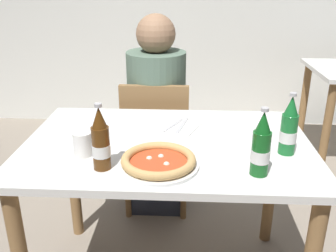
% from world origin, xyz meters
% --- Properties ---
extents(dining_table_main, '(1.20, 0.80, 0.75)m').
position_xyz_m(dining_table_main, '(0.00, 0.00, 0.64)').
color(dining_table_main, silver).
rests_on(dining_table_main, ground_plane).
extents(chair_behind_table, '(0.40, 0.40, 0.85)m').
position_xyz_m(chair_behind_table, '(-0.10, 0.61, 0.48)').
color(chair_behind_table, olive).
rests_on(chair_behind_table, ground_plane).
extents(diner_seated, '(0.34, 0.34, 1.21)m').
position_xyz_m(diner_seated, '(-0.10, 0.66, 0.58)').
color(diner_seated, '#2D3342').
rests_on(diner_seated, ground_plane).
extents(pizza_margherita_near, '(0.30, 0.30, 0.04)m').
position_xyz_m(pizza_margherita_near, '(-0.02, -0.22, 0.77)').
color(pizza_margherita_near, white).
rests_on(pizza_margherita_near, dining_table_main).
extents(beer_bottle_left, '(0.07, 0.07, 0.25)m').
position_xyz_m(beer_bottle_left, '(0.34, -0.26, 0.85)').
color(beer_bottle_left, '#14591E').
rests_on(beer_bottle_left, dining_table_main).
extents(beer_bottle_center, '(0.07, 0.07, 0.25)m').
position_xyz_m(beer_bottle_center, '(-0.22, -0.24, 0.85)').
color(beer_bottle_center, '#512D0F').
rests_on(beer_bottle_center, dining_table_main).
extents(beer_bottle_right, '(0.07, 0.07, 0.25)m').
position_xyz_m(beer_bottle_right, '(0.47, -0.08, 0.85)').
color(beer_bottle_right, '#196B2D').
rests_on(beer_bottle_right, dining_table_main).
extents(napkin_with_cutlery, '(0.23, 0.23, 0.01)m').
position_xyz_m(napkin_with_cutlery, '(0.04, 0.17, 0.75)').
color(napkin_with_cutlery, white).
rests_on(napkin_with_cutlery, dining_table_main).
extents(paper_cup, '(0.07, 0.07, 0.09)m').
position_xyz_m(paper_cup, '(-0.32, -0.15, 0.80)').
color(paper_cup, white).
rests_on(paper_cup, dining_table_main).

